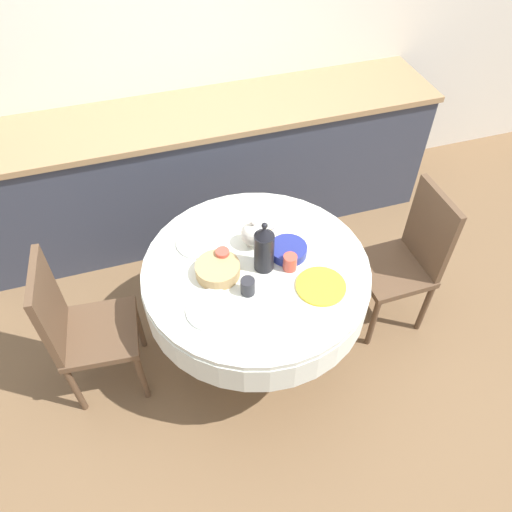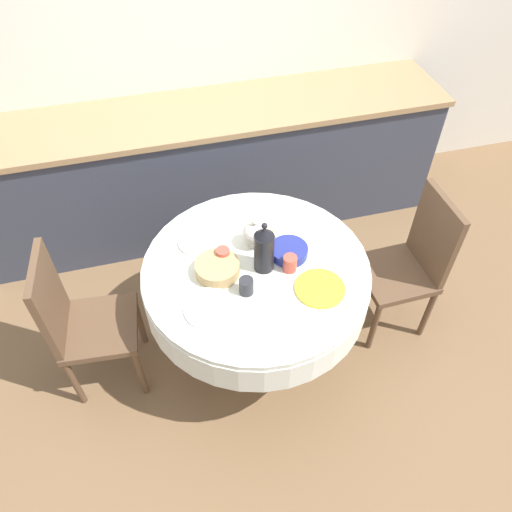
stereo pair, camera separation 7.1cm
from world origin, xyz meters
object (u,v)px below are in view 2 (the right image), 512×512
(chair_right, at_px, (80,320))
(coffee_carafe, at_px, (264,249))
(chair_left, at_px, (411,261))
(teapot, at_px, (255,234))

(chair_right, distance_m, coffee_carafe, 1.04)
(chair_left, xyz_separation_m, coffee_carafe, (-0.90, -0.03, 0.37))
(chair_left, relative_size, chair_right, 1.00)
(chair_left, bearing_deg, coffee_carafe, 90.82)
(coffee_carafe, xyz_separation_m, teapot, (-0.00, 0.17, -0.06))
(chair_right, relative_size, coffee_carafe, 3.17)
(coffee_carafe, relative_size, teapot, 1.69)
(teapot, bearing_deg, chair_left, -8.69)
(coffee_carafe, bearing_deg, chair_left, 1.99)
(chair_right, height_order, coffee_carafe, coffee_carafe)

